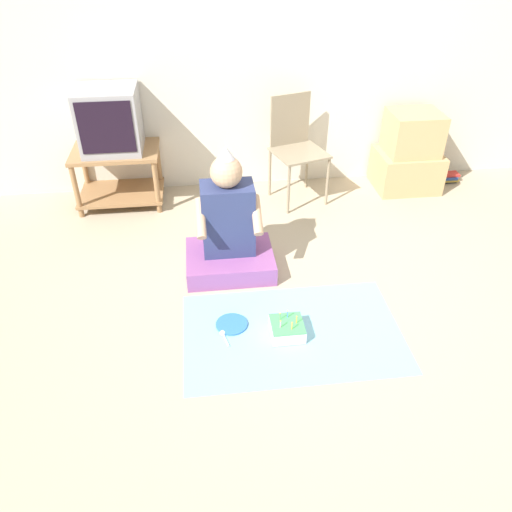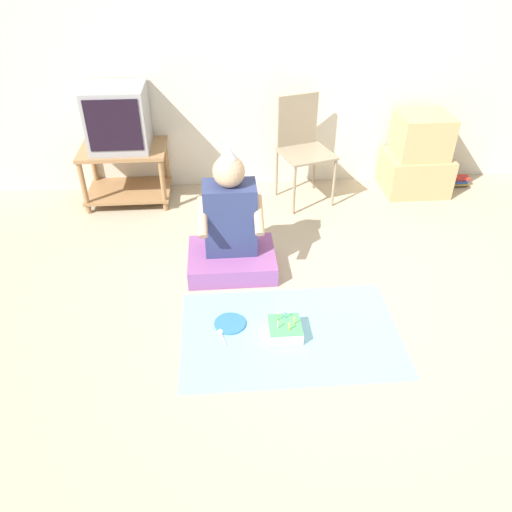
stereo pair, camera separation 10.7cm
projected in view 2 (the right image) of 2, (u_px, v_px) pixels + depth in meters
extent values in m
plane|color=tan|center=(335.00, 329.00, 3.14)|extent=(16.00, 16.00, 0.00)
cube|color=beige|center=(296.00, 40.00, 4.13)|extent=(6.40, 0.06, 2.55)
cube|color=#997047|center=(123.00, 149.00, 4.26)|extent=(0.72, 0.50, 0.03)
cube|color=#997047|center=(130.00, 190.00, 4.48)|extent=(0.72, 0.50, 0.02)
cylinder|color=#997047|center=(84.00, 187.00, 4.19)|extent=(0.04, 0.04, 0.50)
cylinder|color=#997047|center=(163.00, 184.00, 4.23)|extent=(0.04, 0.04, 0.50)
cylinder|color=#997047|center=(94.00, 165.00, 4.55)|extent=(0.04, 0.04, 0.50)
cylinder|color=#997047|center=(166.00, 162.00, 4.59)|extent=(0.04, 0.04, 0.50)
cube|color=#99999E|center=(118.00, 118.00, 4.11)|extent=(0.48, 0.45, 0.51)
cube|color=black|center=(113.00, 126.00, 3.91)|extent=(0.42, 0.01, 0.41)
cube|color=gray|center=(306.00, 154.00, 4.26)|extent=(0.52, 0.52, 0.02)
cube|color=gray|center=(298.00, 120.00, 4.28)|extent=(0.36, 0.13, 0.45)
cylinder|color=gray|center=(294.00, 190.00, 4.19)|extent=(0.02, 0.02, 0.45)
cylinder|color=gray|center=(334.00, 183.00, 4.30)|extent=(0.02, 0.02, 0.45)
cylinder|color=gray|center=(277.00, 173.00, 4.47)|extent=(0.02, 0.02, 0.45)
cylinder|color=gray|center=(314.00, 166.00, 4.59)|extent=(0.02, 0.02, 0.45)
cube|color=tan|center=(415.00, 172.00, 4.59)|extent=(0.57, 0.47, 0.35)
cube|color=tan|center=(422.00, 135.00, 4.39)|extent=(0.45, 0.40, 0.37)
cube|color=#333338|center=(456.00, 184.00, 4.77)|extent=(0.17, 0.12, 0.02)
cube|color=#A88933|center=(457.00, 182.00, 4.76)|extent=(0.19, 0.14, 0.02)
cube|color=#284793|center=(458.00, 180.00, 4.75)|extent=(0.15, 0.13, 0.03)
cube|color=#B72D28|center=(459.00, 178.00, 4.73)|extent=(0.18, 0.11, 0.02)
cube|color=#8C4C8C|center=(232.00, 260.00, 3.63)|extent=(0.62, 0.49, 0.14)
cube|color=navy|center=(230.00, 218.00, 3.48)|extent=(0.36, 0.24, 0.52)
sphere|color=tan|center=(229.00, 172.00, 3.28)|extent=(0.22, 0.22, 0.22)
cone|color=silver|center=(228.00, 152.00, 3.20)|extent=(0.12, 0.12, 0.09)
cylinder|color=tan|center=(202.00, 217.00, 3.33)|extent=(0.06, 0.27, 0.21)
cylinder|color=tan|center=(259.00, 215.00, 3.35)|extent=(0.06, 0.27, 0.21)
cube|color=#7FC6E0|center=(290.00, 333.00, 3.10)|extent=(1.35, 0.86, 0.01)
cube|color=silver|center=(285.00, 330.00, 3.06)|extent=(0.20, 0.20, 0.08)
cube|color=#4CB266|center=(285.00, 325.00, 3.04)|extent=(0.20, 0.20, 0.01)
cylinder|color=yellow|center=(294.00, 322.00, 3.03)|extent=(0.01, 0.01, 0.06)
sphere|color=#FFCC4C|center=(294.00, 318.00, 3.01)|extent=(0.01, 0.01, 0.01)
cylinder|color=#4C7FE5|center=(286.00, 316.00, 3.07)|extent=(0.01, 0.01, 0.06)
sphere|color=#FFCC4C|center=(286.00, 312.00, 3.05)|extent=(0.01, 0.01, 0.01)
cylinder|color=#66C666|center=(278.00, 318.00, 3.06)|extent=(0.01, 0.01, 0.06)
sphere|color=#FFCC4C|center=(278.00, 314.00, 3.04)|extent=(0.01, 0.01, 0.01)
cylinder|color=#E58CCC|center=(278.00, 326.00, 3.00)|extent=(0.01, 0.01, 0.06)
sphere|color=#FFCC4C|center=(278.00, 322.00, 2.98)|extent=(0.01, 0.01, 0.01)
cylinder|color=yellow|center=(289.00, 328.00, 2.98)|extent=(0.01, 0.01, 0.06)
sphere|color=#FFCC4C|center=(289.00, 324.00, 2.96)|extent=(0.01, 0.01, 0.01)
cylinder|color=blue|center=(230.00, 323.00, 3.16)|extent=(0.20, 0.20, 0.01)
ellipsoid|color=white|center=(220.00, 332.00, 3.10)|extent=(0.04, 0.05, 0.01)
cube|color=white|center=(223.00, 340.00, 3.05)|extent=(0.04, 0.10, 0.01)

